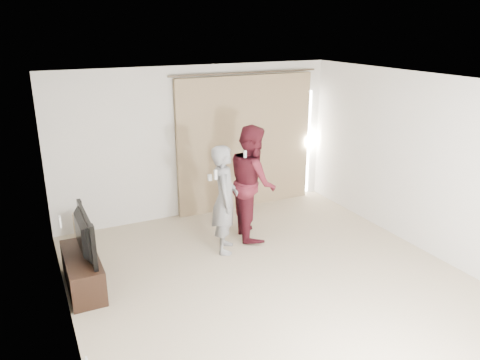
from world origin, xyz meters
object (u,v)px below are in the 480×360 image
tv_console (83,272)px  person_man (225,199)px  person_woman (252,182)px  tv (78,235)px

tv_console → person_man: 2.17m
person_man → tv_console: bearing=-175.2°
tv_console → person_woman: (2.68, 0.46, 0.68)m
tv_console → person_woman: size_ratio=0.65×
tv_console → tv: (0.00, 0.00, 0.52)m
tv_console → tv: tv is taller
tv → person_woman: size_ratio=0.56×
person_man → person_woman: 0.67m
tv → person_man: size_ratio=0.62×
person_man → person_woman: (0.60, 0.29, 0.09)m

